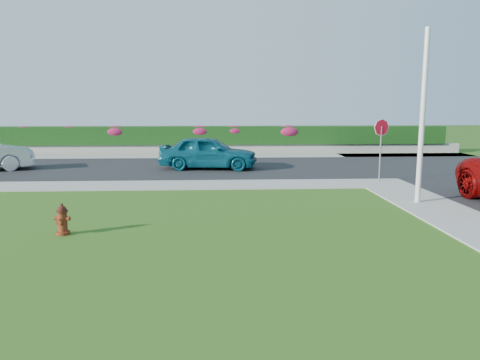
{
  "coord_description": "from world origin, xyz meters",
  "views": [
    {
      "loc": [
        0.51,
        -8.68,
        3.06
      ],
      "look_at": [
        1.2,
        4.64,
        0.9
      ],
      "focal_mm": 35.0,
      "sensor_mm": 36.0,
      "label": 1
    }
  ],
  "objects": [
    {
      "name": "ground",
      "position": [
        0.0,
        0.0,
        0.0
      ],
      "size": [
        120.0,
        120.0,
        0.0
      ],
      "primitive_type": "plane",
      "color": "black",
      "rests_on": "ground"
    },
    {
      "name": "sidewalk_beyond",
      "position": [
        -1.0,
        19.0,
        0.02
      ],
      "size": [
        34.0,
        2.0,
        0.04
      ],
      "primitive_type": "cube",
      "color": "gray",
      "rests_on": "ground"
    },
    {
      "name": "flower_clump_e",
      "position": [
        1.66,
        20.5,
        1.45
      ],
      "size": [
        1.27,
        0.82,
        0.63
      ],
      "primitive_type": "ellipsoid",
      "color": "#AB1D52",
      "rests_on": "hedge"
    },
    {
      "name": "flower_clump_c",
      "position": [
        -5.64,
        20.5,
        1.42
      ],
      "size": [
        1.43,
        0.92,
        0.71
      ],
      "primitive_type": "ellipsoid",
      "color": "#AB1D52",
      "rests_on": "hedge"
    },
    {
      "name": "sedan_teal",
      "position": [
        0.14,
        13.39,
        0.82
      ],
      "size": [
        4.78,
        2.37,
        1.57
      ],
      "primitive_type": "imported",
      "rotation": [
        0.0,
        0.0,
        1.45
      ],
      "color": "#0D5266",
      "rests_on": "street_far"
    },
    {
      "name": "curb_corner",
      "position": [
        7.0,
        9.0,
        0.02
      ],
      "size": [
        2.0,
        2.0,
        0.04
      ],
      "primitive_type": "cube",
      "color": "gray",
      "rests_on": "ground"
    },
    {
      "name": "street_far",
      "position": [
        -5.0,
        14.0,
        0.02
      ],
      "size": [
        26.0,
        8.0,
        0.04
      ],
      "primitive_type": "cube",
      "color": "black",
      "rests_on": "ground"
    },
    {
      "name": "flower_clump_f",
      "position": [
        5.05,
        20.5,
        1.39
      ],
      "size": [
        1.55,
        1.0,
        0.77
      ],
      "primitive_type": "ellipsoid",
      "color": "#AB1D52",
      "rests_on": "hedge"
    },
    {
      "name": "flower_clump_b",
      "position": [
        -8.46,
        20.5,
        1.49
      ],
      "size": [
        1.07,
        0.69,
        0.54
      ],
      "primitive_type": "ellipsoid",
      "color": "#AB1D52",
      "rests_on": "hedge"
    },
    {
      "name": "fire_hydrant",
      "position": [
        -3.14,
        2.29,
        0.36
      ],
      "size": [
        0.39,
        0.37,
        0.75
      ],
      "rotation": [
        0.0,
        0.0,
        -0.19
      ],
      "color": "#56180D",
      "rests_on": "ground"
    },
    {
      "name": "utility_pole",
      "position": [
        6.8,
        5.36,
        2.66
      ],
      "size": [
        0.16,
        0.16,
        5.33
      ],
      "primitive_type": "cylinder",
      "color": "silver",
      "rests_on": "ground"
    },
    {
      "name": "retaining_wall",
      "position": [
        -1.0,
        20.5,
        0.3
      ],
      "size": [
        34.0,
        0.4,
        0.6
      ],
      "primitive_type": "cube",
      "color": "gray",
      "rests_on": "ground"
    },
    {
      "name": "stop_sign",
      "position": [
        6.98,
        9.37,
        1.86
      ],
      "size": [
        0.66,
        0.23,
        2.51
      ],
      "rotation": [
        0.0,
        0.0,
        -0.08
      ],
      "color": "slate",
      "rests_on": "ground"
    },
    {
      "name": "hedge",
      "position": [
        -1.0,
        20.6,
        1.15
      ],
      "size": [
        32.0,
        0.9,
        1.1
      ],
      "primitive_type": "cube",
      "color": "black",
      "rests_on": "retaining_wall"
    },
    {
      "name": "flower_clump_d",
      "position": [
        -0.48,
        20.5,
        1.42
      ],
      "size": [
        1.4,
        0.9,
        0.7
      ],
      "primitive_type": "ellipsoid",
      "color": "#AB1D52",
      "rests_on": "hedge"
    },
    {
      "name": "flower_clump_a",
      "position": [
        -11.18,
        20.5,
        1.49
      ],
      "size": [
        1.04,
        0.67,
        0.52
      ],
      "primitive_type": "ellipsoid",
      "color": "#AB1D52",
      "rests_on": "hedge"
    },
    {
      "name": "sidewalk_far",
      "position": [
        -6.0,
        9.0,
        0.02
      ],
      "size": [
        24.0,
        2.0,
        0.04
      ],
      "primitive_type": "cube",
      "color": "gray",
      "rests_on": "ground"
    }
  ]
}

